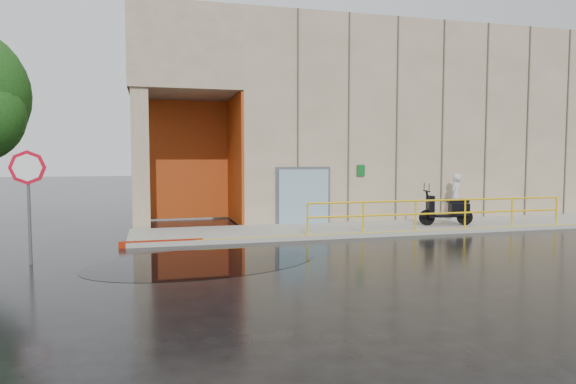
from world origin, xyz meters
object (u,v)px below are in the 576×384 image
at_px(red_curb, 161,243).
at_px(person, 455,197).
at_px(scooter, 447,201).
at_px(stop_sign, 28,182).

bearing_deg(red_curb, person, 11.67).
xyz_separation_m(scooter, stop_sign, (-13.20, -2.74, 0.99)).
xyz_separation_m(stop_sign, red_curb, (3.14, 1.78, -1.92)).
height_order(person, red_curb, person).
bearing_deg(red_curb, stop_sign, -150.40).
distance_m(stop_sign, red_curb, 4.09).
distance_m(scooter, red_curb, 10.15).
xyz_separation_m(scooter, red_curb, (-10.06, -0.96, -0.94)).
relative_size(stop_sign, red_curb, 1.16).
bearing_deg(scooter, stop_sign, -158.14).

